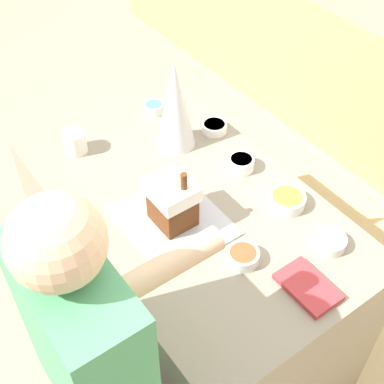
# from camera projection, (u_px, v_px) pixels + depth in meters

# --- Properties ---
(ground_plane) EXTENTS (12.00, 12.00, 0.00)m
(ground_plane) POSITION_uv_depth(u_px,v_px,m) (188.00, 323.00, 2.66)
(ground_plane) COLOR tan
(kitchen_island) EXTENTS (1.42, 0.84, 0.89)m
(kitchen_island) POSITION_uv_depth(u_px,v_px,m) (187.00, 269.00, 2.34)
(kitchen_island) COLOR gray
(kitchen_island) RESTS_ON ground_plane
(baking_tray) EXTENTS (0.40, 0.34, 0.01)m
(baking_tray) POSITION_uv_depth(u_px,v_px,m) (173.00, 221.00, 1.94)
(baking_tray) COLOR #B2B2BC
(baking_tray) RESTS_ON kitchen_island
(gingerbread_house) EXTENTS (0.16, 0.14, 0.24)m
(gingerbread_house) POSITION_uv_depth(u_px,v_px,m) (172.00, 202.00, 1.87)
(gingerbread_house) COLOR #5B2D14
(gingerbread_house) RESTS_ON baking_tray
(decorative_tree) EXTENTS (0.16, 0.16, 0.40)m
(decorative_tree) POSITION_uv_depth(u_px,v_px,m) (175.00, 104.00, 2.12)
(decorative_tree) COLOR silver
(decorative_tree) RESTS_ON kitchen_island
(candy_bowl_near_tray_left) EXTENTS (0.10, 0.10, 0.05)m
(candy_bowl_near_tray_left) POSITION_uv_depth(u_px,v_px,m) (241.00, 163.00, 2.13)
(candy_bowl_near_tray_left) COLOR white
(candy_bowl_near_tray_left) RESTS_ON kitchen_island
(candy_bowl_front_corner) EXTENTS (0.12, 0.12, 0.04)m
(candy_bowl_front_corner) POSITION_uv_depth(u_px,v_px,m) (329.00, 241.00, 1.85)
(candy_bowl_front_corner) COLOR silver
(candy_bowl_front_corner) RESTS_ON kitchen_island
(candy_bowl_far_right) EXTENTS (0.11, 0.11, 0.04)m
(candy_bowl_far_right) POSITION_uv_depth(u_px,v_px,m) (214.00, 127.00, 2.31)
(candy_bowl_far_right) COLOR white
(candy_bowl_far_right) RESTS_ON kitchen_island
(candy_bowl_beside_tree) EXTENTS (0.14, 0.14, 0.05)m
(candy_bowl_beside_tree) POSITION_uv_depth(u_px,v_px,m) (287.00, 200.00, 1.99)
(candy_bowl_beside_tree) COLOR silver
(candy_bowl_beside_tree) RESTS_ON kitchen_island
(candy_bowl_far_left) EXTENTS (0.11, 0.11, 0.04)m
(candy_bowl_far_left) POSITION_uv_depth(u_px,v_px,m) (243.00, 256.00, 1.80)
(candy_bowl_far_left) COLOR silver
(candy_bowl_far_left) RESTS_ON kitchen_island
(candy_bowl_center_rear) EXTENTS (0.09, 0.09, 0.04)m
(candy_bowl_center_rear) POSITION_uv_depth(u_px,v_px,m) (154.00, 108.00, 2.40)
(candy_bowl_center_rear) COLOR silver
(candy_bowl_center_rear) RESTS_ON kitchen_island
(cookbook) EXTENTS (0.20, 0.13, 0.02)m
(cookbook) POSITION_uv_depth(u_px,v_px,m) (308.00, 287.00, 1.73)
(cookbook) COLOR #B23338
(cookbook) RESTS_ON kitchen_island
(mug) EXTENTS (0.09, 0.09, 0.10)m
(mug) POSITION_uv_depth(u_px,v_px,m) (75.00, 142.00, 2.19)
(mug) COLOR white
(mug) RESTS_ON kitchen_island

